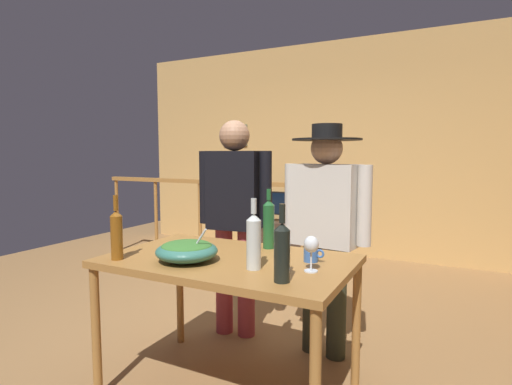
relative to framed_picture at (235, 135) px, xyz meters
name	(u,v)px	position (x,y,z in m)	size (l,w,h in m)	color
ground_plane	(235,334)	(1.57, -2.77, -1.65)	(7.96, 7.96, 0.00)	olive
back_wall	(338,149)	(1.57, 0.06, -0.22)	(6.12, 0.10, 2.87)	tan
framed_picture	(235,135)	(0.00, 0.00, 0.00)	(0.40, 0.03, 0.31)	#697057
stair_railing	(235,211)	(0.67, -1.20, -0.96)	(2.91, 0.10, 1.10)	#9E6B33
tv_console	(292,238)	(1.04, -0.29, -1.43)	(0.90, 0.40, 0.44)	#38281E
flat_screen_tv	(291,205)	(1.04, -0.32, -0.96)	(0.57, 0.12, 0.42)	black
serving_table	(229,271)	(1.91, -3.43, -0.93)	(1.35, 0.83, 0.79)	#9E6B33
salad_bowl	(187,250)	(1.74, -3.60, -0.80)	(0.33, 0.33, 0.19)	#337060
wine_glass	(311,246)	(2.41, -3.48, -0.73)	(0.07, 0.07, 0.18)	silver
wine_bottle_clear	(254,240)	(2.13, -3.57, -0.71)	(0.07, 0.07, 0.36)	silver
wine_bottle_amber	(117,234)	(1.38, -3.74, -0.72)	(0.06, 0.06, 0.36)	brown
wine_bottle_green	(269,223)	(2.01, -3.13, -0.70)	(0.07, 0.07, 0.37)	#1E5628
wine_bottle_dark	(282,251)	(2.34, -3.70, -0.72)	(0.07, 0.07, 0.36)	black
mug_blue	(311,253)	(2.35, -3.31, -0.81)	(0.11, 0.08, 0.09)	#3866B2
person_standing_left	(235,210)	(1.56, -2.75, -0.70)	(0.57, 0.27, 1.61)	#9E3842
person_standing_right	(325,220)	(2.26, -2.75, -0.72)	(0.61, 0.45, 1.56)	#2D3323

